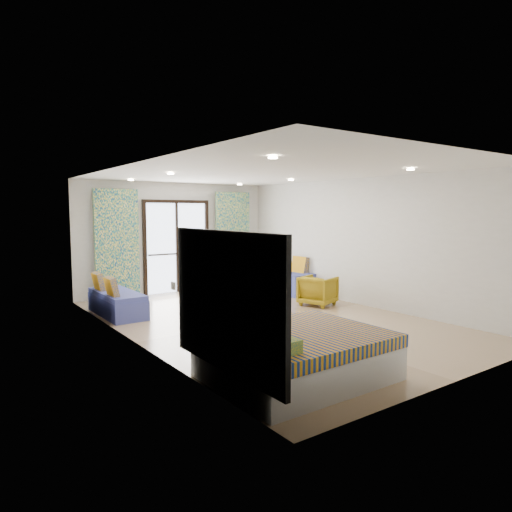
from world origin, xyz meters
TOP-DOWN VIEW (x-y plane):
  - floor at (0.00, 0.00)m, footprint 5.00×7.50m
  - ceiling at (0.00, 0.00)m, footprint 5.00×7.50m
  - wall_back at (0.00, 3.75)m, footprint 5.00×0.01m
  - wall_front at (0.00, -3.75)m, footprint 5.00×0.01m
  - wall_left at (-2.50, 0.00)m, footprint 0.01×7.50m
  - wall_right at (2.50, 0.00)m, footprint 0.01×7.50m
  - balcony_door at (0.00, 3.72)m, footprint 1.76×0.08m
  - balcony_rail at (0.00, 3.73)m, footprint 1.52×0.03m
  - curtain_left at (-1.55, 3.57)m, footprint 1.00×0.10m
  - curtain_right at (1.55, 3.57)m, footprint 1.00×0.10m
  - downlight_a at (-1.40, -2.00)m, footprint 0.12×0.12m
  - downlight_b at (1.40, -2.00)m, footprint 0.12×0.12m
  - downlight_c at (-1.40, 1.00)m, footprint 0.12×0.12m
  - downlight_d at (1.40, 1.00)m, footprint 0.12×0.12m
  - downlight_e at (-1.40, 3.00)m, footprint 0.12×0.12m
  - downlight_f at (1.40, 3.00)m, footprint 0.12×0.12m
  - headboard at (-2.46, -2.57)m, footprint 0.06×2.10m
  - switch_plate at (-2.47, -1.32)m, footprint 0.02×0.10m
  - bed at (-1.48, -2.57)m, footprint 2.03×1.65m
  - daybed_left at (-2.11, 2.01)m, footprint 0.65×1.65m
  - daybed_right at (2.12, 2.22)m, footprint 0.83×1.87m
  - coffee_table at (0.14, 2.10)m, footprint 0.78×0.78m
  - vase at (0.07, 2.09)m, footprint 0.27×0.27m
  - armchair at (1.70, 0.44)m, footprint 0.81×0.84m

SIDE VIEW (x-z plane):
  - floor at x=0.00m, z-range -0.01..0.01m
  - daybed_left at x=-2.11m, z-range -0.15..0.66m
  - daybed_right at x=2.12m, z-range -0.17..0.73m
  - bed at x=-1.48m, z-range -0.06..0.64m
  - armchair at x=1.70m, z-range 0.00..0.69m
  - coffee_table at x=0.14m, z-range 0.01..0.76m
  - vase at x=0.07m, z-range 0.43..0.64m
  - balcony_rail at x=0.00m, z-range 0.93..0.97m
  - headboard at x=-2.46m, z-range 0.30..1.80m
  - switch_plate at x=-2.47m, z-range 1.00..1.10m
  - curtain_left at x=-1.55m, z-range 0.00..2.50m
  - curtain_right at x=1.55m, z-range 0.00..2.50m
  - balcony_door at x=0.00m, z-range 0.12..2.40m
  - wall_back at x=0.00m, z-range 0.00..2.70m
  - wall_front at x=0.00m, z-range 0.00..2.70m
  - wall_left at x=-2.50m, z-range 0.00..2.70m
  - wall_right at x=2.50m, z-range 0.00..2.70m
  - downlight_a at x=-1.40m, z-range 2.66..2.68m
  - downlight_b at x=1.40m, z-range 2.66..2.68m
  - downlight_c at x=-1.40m, z-range 2.66..2.68m
  - downlight_d at x=1.40m, z-range 2.66..2.68m
  - downlight_e at x=-1.40m, z-range 2.66..2.68m
  - downlight_f at x=1.40m, z-range 2.66..2.68m
  - ceiling at x=0.00m, z-range 2.70..2.71m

